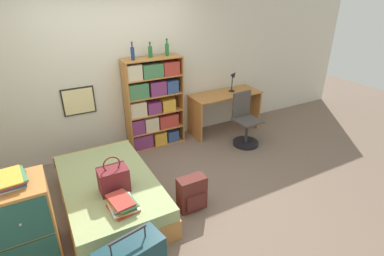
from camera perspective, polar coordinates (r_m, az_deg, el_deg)
ground_plane at (r=4.22m, az=-6.21°, el=-11.90°), size 14.00×14.00×0.00m
wall_back at (r=4.97m, az=-13.90°, el=10.12°), size 10.00×0.09×2.60m
bed at (r=3.98m, az=-15.35°, el=-11.82°), size 1.09×1.82×0.41m
handbag at (r=3.56m, az=-14.71°, el=-9.42°), size 0.33×0.23×0.45m
book_stack_on_bed at (r=3.34m, az=-13.09°, el=-13.91°), size 0.31×0.37×0.12m
dresser at (r=3.44m, az=-29.15°, el=-15.84°), size 0.52×0.53×0.94m
magazine_pile_on_dresser at (r=3.19m, az=-31.61°, el=-8.47°), size 0.33×0.36×0.08m
bookcase at (r=5.07m, az=-7.52°, el=4.44°), size 0.96×0.32×1.53m
bottle_green at (r=4.73m, az=-11.25°, el=13.81°), size 0.06×0.06×0.27m
bottle_brown at (r=4.88m, az=-7.95°, el=14.24°), size 0.06×0.06×0.24m
bottle_clear at (r=4.97m, az=-4.78°, el=14.73°), size 0.06×0.06×0.27m
desk at (r=5.69m, az=6.31°, el=4.52°), size 1.34×0.54×0.75m
desk_lamp at (r=5.68m, az=7.91°, el=9.47°), size 0.16×0.11×0.39m
desk_chair at (r=5.31m, az=10.04°, el=0.02°), size 0.45×0.45×0.93m
backpack at (r=3.80m, az=-0.01°, el=-12.40°), size 0.35×0.21×0.45m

